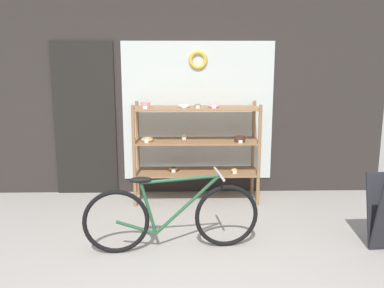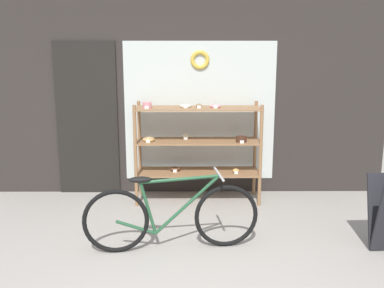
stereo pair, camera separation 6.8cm
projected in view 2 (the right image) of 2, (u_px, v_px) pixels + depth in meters
The scene contains 3 objects.
storefront_facade at pixel (183, 73), 5.81m from camera, with size 5.58×0.13×3.44m.
display_case at pixel (197, 142), 5.60m from camera, with size 1.63×0.51×1.33m.
bicycle at pixel (171, 216), 4.24m from camera, with size 1.74×0.46×0.78m.
Camera 2 is at (0.06, -3.05, 1.93)m, focal length 40.00 mm.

